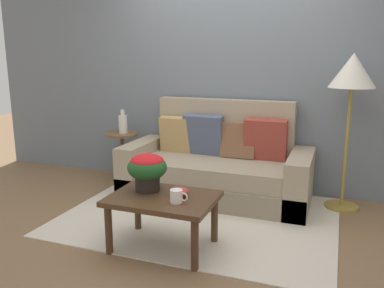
{
  "coord_description": "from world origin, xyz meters",
  "views": [
    {
      "loc": [
        1.18,
        -3.24,
        1.51
      ],
      "look_at": [
        -0.05,
        0.05,
        0.73
      ],
      "focal_mm": 37.28,
      "sensor_mm": 36.0,
      "label": 1
    }
  ],
  "objects_px": {
    "snack_bowl": "(179,192)",
    "table_vase": "(123,123)",
    "potted_plant": "(147,168)",
    "side_table": "(122,148)",
    "coffee_table": "(163,204)",
    "coffee_mug": "(177,196)",
    "floor_lamp": "(352,79)",
    "couch": "(217,168)"
  },
  "relations": [
    {
      "from": "potted_plant",
      "to": "table_vase",
      "type": "distance_m",
      "value": 1.68
    },
    {
      "from": "couch",
      "to": "coffee_mug",
      "type": "height_order",
      "value": "couch"
    },
    {
      "from": "couch",
      "to": "floor_lamp",
      "type": "distance_m",
      "value": 1.61
    },
    {
      "from": "side_table",
      "to": "coffee_mug",
      "type": "bearing_deg",
      "value": -48.25
    },
    {
      "from": "coffee_mug",
      "to": "side_table",
      "type": "bearing_deg",
      "value": 131.75
    },
    {
      "from": "coffee_table",
      "to": "table_vase",
      "type": "xyz_separation_m",
      "value": [
        -1.17,
        1.44,
        0.34
      ]
    },
    {
      "from": "couch",
      "to": "coffee_mug",
      "type": "xyz_separation_m",
      "value": [
        0.11,
        -1.39,
        0.17
      ]
    },
    {
      "from": "snack_bowl",
      "to": "table_vase",
      "type": "xyz_separation_m",
      "value": [
        -1.3,
        1.39,
        0.24
      ]
    },
    {
      "from": "couch",
      "to": "coffee_mug",
      "type": "distance_m",
      "value": 1.4
    },
    {
      "from": "couch",
      "to": "snack_bowl",
      "type": "relative_size",
      "value": 13.49
    },
    {
      "from": "potted_plant",
      "to": "floor_lamp",
      "type": "bearing_deg",
      "value": 41.16
    },
    {
      "from": "side_table",
      "to": "potted_plant",
      "type": "xyz_separation_m",
      "value": [
        1.02,
        -1.34,
        0.21
      ]
    },
    {
      "from": "coffee_table",
      "to": "couch",
      "type": "bearing_deg",
      "value": 87.82
    },
    {
      "from": "side_table",
      "to": "table_vase",
      "type": "bearing_deg",
      "value": 39.59
    },
    {
      "from": "floor_lamp",
      "to": "coffee_mug",
      "type": "height_order",
      "value": "floor_lamp"
    },
    {
      "from": "snack_bowl",
      "to": "table_vase",
      "type": "bearing_deg",
      "value": 132.93
    },
    {
      "from": "coffee_mug",
      "to": "coffee_table",
      "type": "bearing_deg",
      "value": 151.2
    },
    {
      "from": "couch",
      "to": "side_table",
      "type": "height_order",
      "value": "couch"
    },
    {
      "from": "side_table",
      "to": "potted_plant",
      "type": "bearing_deg",
      "value": -52.7
    },
    {
      "from": "coffee_table",
      "to": "floor_lamp",
      "type": "height_order",
      "value": "floor_lamp"
    },
    {
      "from": "couch",
      "to": "side_table",
      "type": "xyz_separation_m",
      "value": [
        -1.24,
        0.12,
        0.09
      ]
    },
    {
      "from": "side_table",
      "to": "table_vase",
      "type": "height_order",
      "value": "table_vase"
    },
    {
      "from": "floor_lamp",
      "to": "coffee_table",
      "type": "bearing_deg",
      "value": -133.5
    },
    {
      "from": "coffee_table",
      "to": "table_vase",
      "type": "relative_size",
      "value": 2.92
    },
    {
      "from": "floor_lamp",
      "to": "coffee_mug",
      "type": "distance_m",
      "value": 2.06
    },
    {
      "from": "floor_lamp",
      "to": "table_vase",
      "type": "height_order",
      "value": "floor_lamp"
    },
    {
      "from": "couch",
      "to": "floor_lamp",
      "type": "bearing_deg",
      "value": 4.38
    },
    {
      "from": "coffee_table",
      "to": "coffee_mug",
      "type": "bearing_deg",
      "value": -28.8
    },
    {
      "from": "coffee_table",
      "to": "potted_plant",
      "type": "bearing_deg",
      "value": 153.29
    },
    {
      "from": "coffee_mug",
      "to": "snack_bowl",
      "type": "distance_m",
      "value": 0.13
    },
    {
      "from": "potted_plant",
      "to": "side_table",
      "type": "bearing_deg",
      "value": 127.3
    },
    {
      "from": "coffee_table",
      "to": "side_table",
      "type": "relative_size",
      "value": 1.38
    },
    {
      "from": "floor_lamp",
      "to": "table_vase",
      "type": "relative_size",
      "value": 5.43
    },
    {
      "from": "coffee_table",
      "to": "coffee_mug",
      "type": "distance_m",
      "value": 0.21
    },
    {
      "from": "couch",
      "to": "snack_bowl",
      "type": "distance_m",
      "value": 1.27
    },
    {
      "from": "couch",
      "to": "floor_lamp",
      "type": "height_order",
      "value": "floor_lamp"
    },
    {
      "from": "floor_lamp",
      "to": "potted_plant",
      "type": "distance_m",
      "value": 2.11
    },
    {
      "from": "couch",
      "to": "table_vase",
      "type": "distance_m",
      "value": 1.29
    },
    {
      "from": "snack_bowl",
      "to": "floor_lamp",
      "type": "bearing_deg",
      "value": 48.33
    },
    {
      "from": "side_table",
      "to": "floor_lamp",
      "type": "relative_size",
      "value": 0.39
    },
    {
      "from": "floor_lamp",
      "to": "snack_bowl",
      "type": "height_order",
      "value": "floor_lamp"
    },
    {
      "from": "couch",
      "to": "potted_plant",
      "type": "relative_size",
      "value": 6.18
    }
  ]
}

